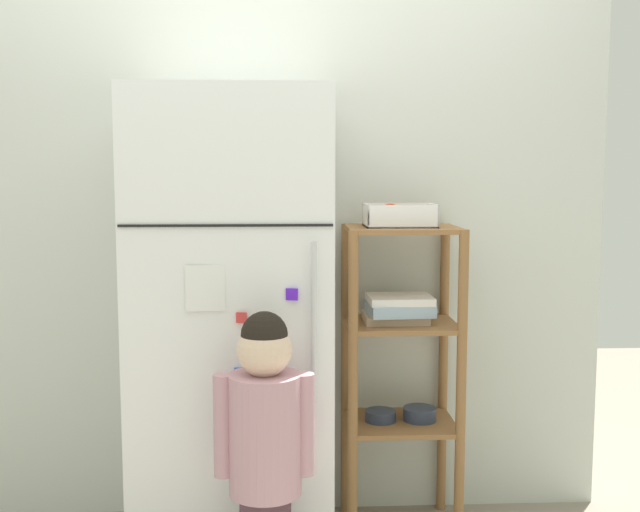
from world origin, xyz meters
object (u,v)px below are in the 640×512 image
Objects in this scene: refrigerator at (233,325)px; fruit_bin at (398,217)px; child_standing at (264,433)px; pantry_shelf_unit at (400,346)px.

fruit_bin is (0.59, 0.10, 0.37)m from refrigerator.
child_standing is 0.82× the size of pantry_shelf_unit.
refrigerator is 1.73× the size of child_standing.
fruit_bin is at bearing 48.02° from child_standing.
pantry_shelf_unit reaches higher than child_standing.
fruit_bin is (0.48, 0.53, 0.61)m from child_standing.
fruit_bin reaches higher than child_standing.
pantry_shelf_unit is at bearing 47.69° from child_standing.
refrigerator is at bearing 105.10° from child_standing.
child_standing is at bearing -74.90° from refrigerator.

